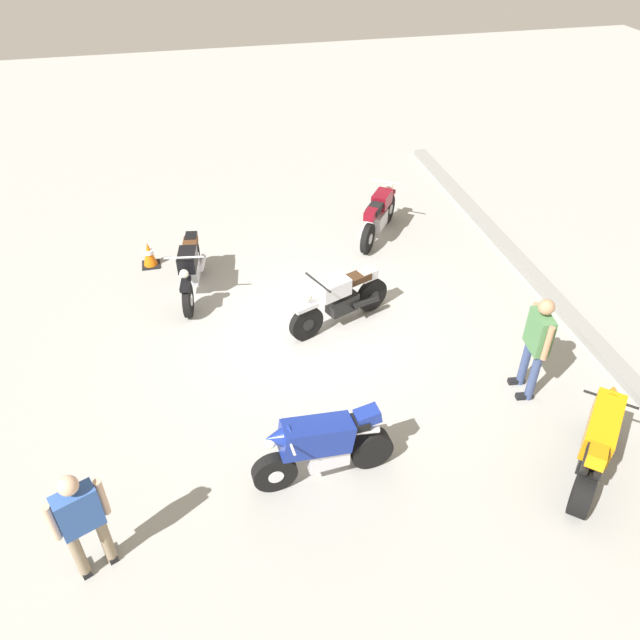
% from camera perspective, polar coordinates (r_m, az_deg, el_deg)
% --- Properties ---
extents(ground_plane, '(40.00, 40.00, 0.00)m').
position_cam_1_polar(ground_plane, '(10.98, -0.64, -0.66)').
color(ground_plane, '#9E9E99').
extents(curb_edge, '(14.00, 0.30, 0.15)m').
position_cam_1_polar(curb_edge, '(12.55, 20.36, 2.56)').
color(curb_edge, gray).
rests_on(curb_edge, ground).
extents(motorcycle_maroon_cruiser, '(1.77, 1.31, 1.09)m').
position_cam_1_polar(motorcycle_maroon_cruiser, '(13.50, 5.46, 9.69)').
color(motorcycle_maroon_cruiser, black).
rests_on(motorcycle_maroon_cruiser, ground).
extents(motorcycle_orange_sportbike, '(1.58, 1.44, 1.14)m').
position_cam_1_polar(motorcycle_orange_sportbike, '(9.00, 24.37, -10.30)').
color(motorcycle_orange_sportbike, black).
rests_on(motorcycle_orange_sportbike, ground).
extents(motorcycle_black_cruiser, '(2.08, 0.76, 1.09)m').
position_cam_1_polar(motorcycle_black_cruiser, '(11.84, -11.93, 4.69)').
color(motorcycle_black_cruiser, black).
rests_on(motorcycle_black_cruiser, ground).
extents(motorcycle_blue_sportbike, '(0.70, 1.96, 1.14)m').
position_cam_1_polar(motorcycle_blue_sportbike, '(8.19, 0.25, -11.57)').
color(motorcycle_blue_sportbike, black).
rests_on(motorcycle_blue_sportbike, ground).
extents(motorcycle_silver_cruiser, '(0.97, 1.97, 1.09)m').
position_cam_1_polar(motorcycle_silver_cruiser, '(10.77, 1.95, 1.93)').
color(motorcycle_silver_cruiser, black).
rests_on(motorcycle_silver_cruiser, ground).
extents(person_in_green_shirt, '(0.67, 0.35, 1.75)m').
position_cam_1_polar(person_in_green_shirt, '(9.64, 19.51, -1.84)').
color(person_in_green_shirt, '#384772').
rests_on(person_in_green_shirt, ground).
extents(person_in_blue_shirt, '(0.45, 0.62, 1.64)m').
position_cam_1_polar(person_in_blue_shirt, '(7.56, -21.28, -16.92)').
color(person_in_blue_shirt, gray).
rests_on(person_in_blue_shirt, ground).
extents(traffic_cone, '(0.36, 0.36, 0.53)m').
position_cam_1_polar(traffic_cone, '(13.00, -15.60, 5.89)').
color(traffic_cone, black).
rests_on(traffic_cone, ground).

